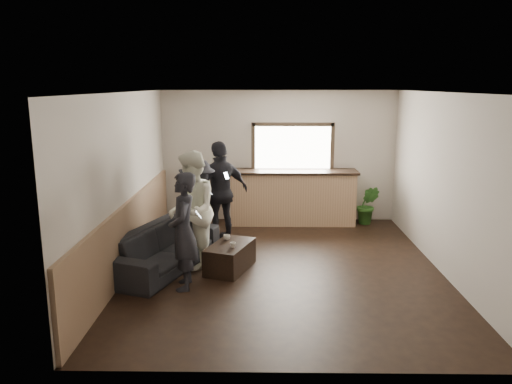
{
  "coord_description": "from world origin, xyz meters",
  "views": [
    {
      "loc": [
        -0.32,
        -7.65,
        2.92
      ],
      "look_at": [
        -0.44,
        0.4,
        1.18
      ],
      "focal_mm": 35.0,
      "sensor_mm": 36.0,
      "label": 1
    }
  ],
  "objects_px": {
    "potted_plant": "(368,205)",
    "person_a": "(183,231)",
    "sofa": "(164,248)",
    "cup_a": "(227,237)",
    "coffee_table": "(230,257)",
    "person_d": "(221,192)",
    "cup_b": "(233,245)",
    "person_b": "(192,210)",
    "person_c": "(198,206)",
    "bar_counter": "(293,194)"
  },
  "relations": [
    {
      "from": "person_b",
      "to": "person_d",
      "type": "bearing_deg",
      "value": 152.47
    },
    {
      "from": "cup_b",
      "to": "person_b",
      "type": "xyz_separation_m",
      "value": [
        -0.67,
        0.29,
        0.48
      ]
    },
    {
      "from": "person_c",
      "to": "person_a",
      "type": "bearing_deg",
      "value": -0.21
    },
    {
      "from": "cup_b",
      "to": "person_c",
      "type": "relative_size",
      "value": 0.05
    },
    {
      "from": "cup_a",
      "to": "person_d",
      "type": "bearing_deg",
      "value": 98.85
    },
    {
      "from": "sofa",
      "to": "cup_a",
      "type": "bearing_deg",
      "value": -60.41
    },
    {
      "from": "cup_b",
      "to": "person_d",
      "type": "distance_m",
      "value": 1.73
    },
    {
      "from": "potted_plant",
      "to": "person_d",
      "type": "xyz_separation_m",
      "value": [
        -3.0,
        -1.25,
        0.54
      ]
    },
    {
      "from": "bar_counter",
      "to": "potted_plant",
      "type": "distance_m",
      "value": 1.61
    },
    {
      "from": "cup_a",
      "to": "cup_b",
      "type": "height_order",
      "value": "cup_a"
    },
    {
      "from": "coffee_table",
      "to": "person_b",
      "type": "bearing_deg",
      "value": 169.09
    },
    {
      "from": "sofa",
      "to": "coffee_table",
      "type": "height_order",
      "value": "sofa"
    },
    {
      "from": "cup_b",
      "to": "potted_plant",
      "type": "height_order",
      "value": "potted_plant"
    },
    {
      "from": "bar_counter",
      "to": "person_d",
      "type": "height_order",
      "value": "bar_counter"
    },
    {
      "from": "person_a",
      "to": "person_c",
      "type": "relative_size",
      "value": 1.02
    },
    {
      "from": "bar_counter",
      "to": "cup_a",
      "type": "bearing_deg",
      "value": -115.63
    },
    {
      "from": "person_b",
      "to": "person_d",
      "type": "height_order",
      "value": "person_d"
    },
    {
      "from": "person_d",
      "to": "sofa",
      "type": "bearing_deg",
      "value": 27.27
    },
    {
      "from": "person_a",
      "to": "person_d",
      "type": "xyz_separation_m",
      "value": [
        0.36,
        2.19,
        0.1
      ]
    },
    {
      "from": "cup_b",
      "to": "bar_counter",
      "type": "bearing_deg",
      "value": 69.55
    },
    {
      "from": "person_c",
      "to": "person_d",
      "type": "xyz_separation_m",
      "value": [
        0.36,
        0.61,
        0.11
      ]
    },
    {
      "from": "cup_b",
      "to": "person_b",
      "type": "relative_size",
      "value": 0.05
    },
    {
      "from": "bar_counter",
      "to": "sofa",
      "type": "distance_m",
      "value": 3.51
    },
    {
      "from": "potted_plant",
      "to": "person_a",
      "type": "xyz_separation_m",
      "value": [
        -3.36,
        -3.44,
        0.44
      ]
    },
    {
      "from": "cup_b",
      "to": "person_a",
      "type": "distance_m",
      "value": 0.96
    },
    {
      "from": "person_d",
      "to": "coffee_table",
      "type": "bearing_deg",
      "value": 67.16
    },
    {
      "from": "sofa",
      "to": "person_c",
      "type": "xyz_separation_m",
      "value": [
        0.45,
        0.79,
        0.51
      ]
    },
    {
      "from": "person_c",
      "to": "person_d",
      "type": "distance_m",
      "value": 0.72
    },
    {
      "from": "sofa",
      "to": "person_a",
      "type": "height_order",
      "value": "person_a"
    },
    {
      "from": "coffee_table",
      "to": "bar_counter",
      "type": "bearing_deg",
      "value": 67.34
    },
    {
      "from": "potted_plant",
      "to": "person_b",
      "type": "xyz_separation_m",
      "value": [
        -3.36,
        -2.59,
        0.53
      ]
    },
    {
      "from": "cup_b",
      "to": "person_c",
      "type": "xyz_separation_m",
      "value": [
        -0.67,
        1.02,
        0.37
      ]
    },
    {
      "from": "person_b",
      "to": "potted_plant",
      "type": "bearing_deg",
      "value": 114.91
    },
    {
      "from": "cup_b",
      "to": "person_a",
      "type": "relative_size",
      "value": 0.05
    },
    {
      "from": "coffee_table",
      "to": "person_d",
      "type": "xyz_separation_m",
      "value": [
        -0.26,
        1.46,
        0.74
      ]
    },
    {
      "from": "coffee_table",
      "to": "person_b",
      "type": "xyz_separation_m",
      "value": [
        -0.61,
        0.12,
        0.74
      ]
    },
    {
      "from": "coffee_table",
      "to": "person_a",
      "type": "bearing_deg",
      "value": -129.96
    },
    {
      "from": "bar_counter",
      "to": "person_c",
      "type": "height_order",
      "value": "bar_counter"
    },
    {
      "from": "person_c",
      "to": "coffee_table",
      "type": "bearing_deg",
      "value": 35.83
    },
    {
      "from": "cup_a",
      "to": "person_a",
      "type": "distance_m",
      "value": 1.17
    },
    {
      "from": "bar_counter",
      "to": "potted_plant",
      "type": "xyz_separation_m",
      "value": [
        1.59,
        -0.05,
        -0.23
      ]
    },
    {
      "from": "coffee_table",
      "to": "cup_a",
      "type": "height_order",
      "value": "cup_a"
    },
    {
      "from": "cup_a",
      "to": "person_a",
      "type": "height_order",
      "value": "person_a"
    },
    {
      "from": "cup_a",
      "to": "potted_plant",
      "type": "distance_m",
      "value": 3.75
    },
    {
      "from": "bar_counter",
      "to": "sofa",
      "type": "relative_size",
      "value": 1.18
    },
    {
      "from": "cup_b",
      "to": "person_b",
      "type": "height_order",
      "value": "person_b"
    },
    {
      "from": "cup_b",
      "to": "person_b",
      "type": "distance_m",
      "value": 0.88
    },
    {
      "from": "bar_counter",
      "to": "cup_b",
      "type": "distance_m",
      "value": 3.14
    },
    {
      "from": "coffee_table",
      "to": "cup_a",
      "type": "distance_m",
      "value": 0.35
    },
    {
      "from": "bar_counter",
      "to": "cup_b",
      "type": "relative_size",
      "value": 29.66
    }
  ]
}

